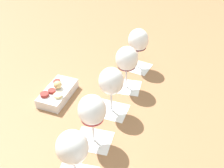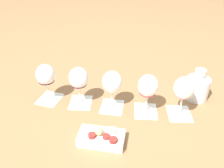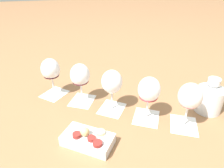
% 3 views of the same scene
% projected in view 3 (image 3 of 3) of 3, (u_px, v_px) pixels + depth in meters
% --- Properties ---
extents(ground_plane, '(8.00, 8.00, 0.00)m').
position_uv_depth(ground_plane, '(112.00, 109.00, 0.85)').
color(ground_plane, '#936642').
extents(tasting_card_0, '(0.15, 0.14, 0.00)m').
position_uv_depth(tasting_card_0, '(184.00, 125.00, 0.76)').
color(tasting_card_0, white).
rests_on(tasting_card_0, ground_plane).
extents(tasting_card_1, '(0.15, 0.14, 0.00)m').
position_uv_depth(tasting_card_1, '(146.00, 117.00, 0.79)').
color(tasting_card_1, white).
rests_on(tasting_card_1, ground_plane).
extents(tasting_card_2, '(0.15, 0.14, 0.00)m').
position_uv_depth(tasting_card_2, '(112.00, 109.00, 0.85)').
color(tasting_card_2, white).
rests_on(tasting_card_2, ground_plane).
extents(tasting_card_3, '(0.15, 0.14, 0.00)m').
position_uv_depth(tasting_card_3, '(82.00, 101.00, 0.90)').
color(tasting_card_3, white).
rests_on(tasting_card_3, ground_plane).
extents(tasting_card_4, '(0.15, 0.15, 0.00)m').
position_uv_depth(tasting_card_4, '(55.00, 94.00, 0.95)').
color(tasting_card_4, white).
rests_on(tasting_card_4, ground_plane).
extents(wine_glass_0, '(0.08, 0.08, 0.18)m').
position_uv_depth(wine_glass_0, '(190.00, 98.00, 0.70)').
color(wine_glass_0, white).
rests_on(wine_glass_0, tasting_card_0).
extents(wine_glass_1, '(0.08, 0.08, 0.18)m').
position_uv_depth(wine_glass_1, '(149.00, 91.00, 0.74)').
color(wine_glass_1, white).
rests_on(wine_glass_1, tasting_card_1).
extents(wine_glass_2, '(0.08, 0.08, 0.18)m').
position_uv_depth(wine_glass_2, '(112.00, 84.00, 0.79)').
color(wine_glass_2, white).
rests_on(wine_glass_2, tasting_card_2).
extents(wine_glass_3, '(0.08, 0.08, 0.18)m').
position_uv_depth(wine_glass_3, '(80.00, 77.00, 0.84)').
color(wine_glass_3, white).
rests_on(wine_glass_3, tasting_card_3).
extents(wine_glass_4, '(0.08, 0.08, 0.18)m').
position_uv_depth(wine_glass_4, '(51.00, 71.00, 0.89)').
color(wine_glass_4, white).
rests_on(wine_glass_4, tasting_card_4).
extents(ceramic_vase, '(0.11, 0.11, 0.15)m').
position_uv_depth(ceramic_vase, '(210.00, 97.00, 0.81)').
color(ceramic_vase, silver).
rests_on(ceramic_vase, ground_plane).
extents(snack_dish, '(0.17, 0.19, 0.07)m').
position_uv_depth(snack_dish, '(88.00, 139.00, 0.66)').
color(snack_dish, silver).
rests_on(snack_dish, ground_plane).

